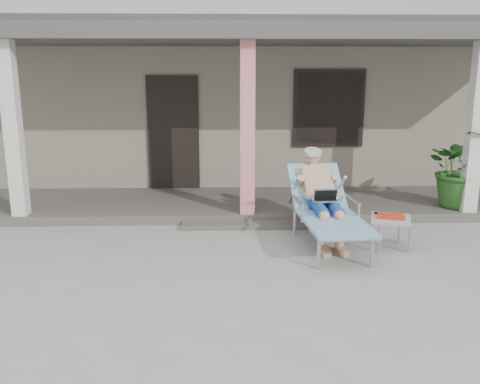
{
  "coord_description": "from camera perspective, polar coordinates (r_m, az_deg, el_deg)",
  "views": [
    {
      "loc": [
        -0.35,
        -5.53,
        2.28
      ],
      "look_at": [
        -0.16,
        0.6,
        0.85
      ],
      "focal_mm": 38.0,
      "sensor_mm": 36.0,
      "label": 1
    }
  ],
  "objects": [
    {
      "name": "porch_deck",
      "position": [
        8.82,
        0.55,
        -1.35
      ],
      "size": [
        10.0,
        2.0,
        0.15
      ],
      "primitive_type": "cube",
      "color": "#605B56",
      "rests_on": "ground"
    },
    {
      "name": "house",
      "position": [
        12.04,
        -0.11,
        10.23
      ],
      "size": [
        10.4,
        5.4,
        3.3
      ],
      "color": "gray",
      "rests_on": "ground"
    },
    {
      "name": "side_table",
      "position": [
        7.04,
        16.55,
        -3.08
      ],
      "size": [
        0.63,
        0.63,
        0.45
      ],
      "rotation": [
        0.0,
        0.0,
        -0.31
      ],
      "color": "#A5A5A0",
      "rests_on": "ground"
    },
    {
      "name": "lounger",
      "position": [
        6.98,
        9.53,
        0.76
      ],
      "size": [
        0.9,
        2.06,
        1.31
      ],
      "rotation": [
        0.0,
        0.0,
        0.08
      ],
      "color": "#B7B7BC",
      "rests_on": "ground"
    },
    {
      "name": "potted_palm",
      "position": [
        8.97,
        23.77,
        2.48
      ],
      "size": [
        1.31,
        1.18,
        1.29
      ],
      "primitive_type": "imported",
      "rotation": [
        0.0,
        0.0,
        -0.17
      ],
      "color": "#26591E",
      "rests_on": "porch_deck"
    },
    {
      "name": "ground",
      "position": [
        5.99,
        1.73,
        -9.25
      ],
      "size": [
        60.0,
        60.0,
        0.0
      ],
      "primitive_type": "plane",
      "color": "#9E9E99",
      "rests_on": "ground"
    },
    {
      "name": "porch_overhang",
      "position": [
        8.49,
        0.61,
        16.57
      ],
      "size": [
        10.0,
        2.3,
        2.85
      ],
      "color": "silver",
      "rests_on": "porch_deck"
    },
    {
      "name": "porch_step",
      "position": [
        7.72,
        0.9,
        -3.75
      ],
      "size": [
        2.0,
        0.3,
        0.07
      ],
      "primitive_type": "cube",
      "color": "#605B56",
      "rests_on": "ground"
    }
  ]
}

